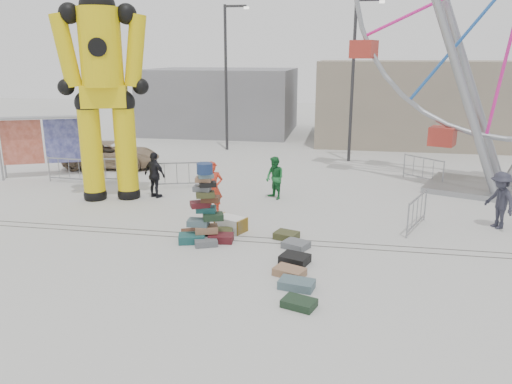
% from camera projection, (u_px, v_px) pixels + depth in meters
% --- Properties ---
extents(ground, '(90.00, 90.00, 0.00)m').
position_uv_depth(ground, '(242.00, 249.00, 14.26)').
color(ground, '#9E9E99').
rests_on(ground, ground).
extents(track_line_near, '(40.00, 0.04, 0.01)m').
position_uv_depth(track_line_near, '(246.00, 241.00, 14.83)').
color(track_line_near, '#47443F').
rests_on(track_line_near, ground).
extents(track_line_far, '(40.00, 0.04, 0.01)m').
position_uv_depth(track_line_far, '(249.00, 237.00, 15.21)').
color(track_line_far, '#47443F').
rests_on(track_line_far, ground).
extents(building_right, '(12.00, 8.00, 5.00)m').
position_uv_depth(building_right, '(415.00, 102.00, 31.38)').
color(building_right, gray).
rests_on(building_right, ground).
extents(building_left, '(10.00, 8.00, 4.40)m').
position_uv_depth(building_left, '(222.00, 101.00, 35.57)').
color(building_left, gray).
rests_on(building_left, ground).
extents(lamp_post_right, '(1.41, 0.25, 8.00)m').
position_uv_depth(lamp_post_right, '(355.00, 73.00, 24.88)').
color(lamp_post_right, '#2D2D30').
rests_on(lamp_post_right, ground).
extents(lamp_post_left, '(1.41, 0.25, 8.00)m').
position_uv_depth(lamp_post_left, '(227.00, 71.00, 27.96)').
color(lamp_post_left, '#2D2D30').
rests_on(lamp_post_left, ground).
extents(suitcase_tower, '(1.73, 1.51, 2.36)m').
position_uv_depth(suitcase_tower, '(206.00, 219.00, 14.80)').
color(suitcase_tower, '#1B5252').
rests_on(suitcase_tower, ground).
extents(crash_test_dummy, '(3.36, 1.64, 8.51)m').
position_uv_depth(crash_test_dummy, '(103.00, 80.00, 18.08)').
color(crash_test_dummy, black).
rests_on(crash_test_dummy, ground).
extents(banner_scaffold, '(3.71, 2.07, 2.73)m').
position_uv_depth(banner_scaffold, '(43.00, 132.00, 22.13)').
color(banner_scaffold, gray).
rests_on(banner_scaffold, ground).
extents(steamer_trunk, '(1.08, 0.88, 0.44)m').
position_uv_depth(steamer_trunk, '(231.00, 224.00, 15.70)').
color(steamer_trunk, silver).
rests_on(steamer_trunk, ground).
extents(row_case_0, '(0.82, 0.73, 0.21)m').
position_uv_depth(row_case_0, '(286.00, 235.00, 15.04)').
color(row_case_0, '#3F4221').
rests_on(row_case_0, ground).
extents(row_case_1, '(0.88, 0.81, 0.20)m').
position_uv_depth(row_case_1, '(296.00, 245.00, 14.31)').
color(row_case_1, slate).
rests_on(row_case_1, ground).
extents(row_case_2, '(0.88, 0.80, 0.23)m').
position_uv_depth(row_case_2, '(295.00, 259.00, 13.27)').
color(row_case_2, black).
rests_on(row_case_2, ground).
extents(row_case_3, '(0.89, 0.75, 0.20)m').
position_uv_depth(row_case_3, '(289.00, 272.00, 12.52)').
color(row_case_3, '#976C4D').
rests_on(row_case_3, ground).
extents(row_case_4, '(0.90, 0.64, 0.21)m').
position_uv_depth(row_case_4, '(297.00, 284.00, 11.84)').
color(row_case_4, '#4D666E').
rests_on(row_case_4, ground).
extents(row_case_5, '(0.84, 0.71, 0.18)m').
position_uv_depth(row_case_5, '(299.00, 303.00, 10.97)').
color(row_case_5, '#1B311E').
rests_on(row_case_5, ground).
extents(barricade_dummy_a, '(2.00, 0.25, 1.10)m').
position_uv_depth(barricade_dummy_a, '(69.00, 170.00, 21.50)').
color(barricade_dummy_a, gray).
rests_on(barricade_dummy_a, ground).
extents(barricade_dummy_b, '(2.00, 0.25, 1.10)m').
position_uv_depth(barricade_dummy_b, '(105.00, 170.00, 21.50)').
color(barricade_dummy_b, gray).
rests_on(barricade_dummy_b, ground).
extents(barricade_dummy_c, '(1.94, 0.69, 1.10)m').
position_uv_depth(barricade_dummy_c, '(177.00, 175.00, 20.68)').
color(barricade_dummy_c, gray).
rests_on(barricade_dummy_c, ground).
extents(barricade_wheel_front, '(0.86, 1.89, 1.10)m').
position_uv_depth(barricade_wheel_front, '(417.00, 212.00, 15.77)').
color(barricade_wheel_front, gray).
rests_on(barricade_wheel_front, ground).
extents(barricade_wheel_back, '(1.51, 1.45, 1.10)m').
position_uv_depth(barricade_wheel_back, '(423.00, 169.00, 21.68)').
color(barricade_wheel_back, gray).
rests_on(barricade_wheel_back, ground).
extents(pedestrian_red, '(0.79, 0.66, 1.86)m').
position_uv_depth(pedestrian_red, '(213.00, 188.00, 17.15)').
color(pedestrian_red, red).
rests_on(pedestrian_red, ground).
extents(pedestrian_green, '(1.00, 1.00, 1.64)m').
position_uv_depth(pedestrian_green, '(275.00, 178.00, 19.04)').
color(pedestrian_green, '#19662D').
rests_on(pedestrian_green, ground).
extents(pedestrian_black, '(1.13, 0.84, 1.79)m').
position_uv_depth(pedestrian_black, '(155.00, 175.00, 19.19)').
color(pedestrian_black, black).
rests_on(pedestrian_black, ground).
extents(pedestrian_grey, '(1.10, 1.36, 1.84)m').
position_uv_depth(pedestrian_grey, '(500.00, 200.00, 15.78)').
color(pedestrian_grey, '#272734').
rests_on(pedestrian_grey, ground).
extents(parked_suv, '(4.85, 2.77, 1.28)m').
position_uv_depth(parked_suv, '(111.00, 155.00, 24.43)').
color(parked_suv, '#937A5F').
rests_on(parked_suv, ground).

